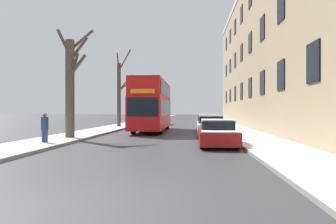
# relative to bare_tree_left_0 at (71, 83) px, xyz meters

# --- Properties ---
(ground_plane) EXTENTS (320.00, 320.00, 0.00)m
(ground_plane) POSITION_rel_bare_tree_left_0_xyz_m (5.46, -12.55, -3.52)
(ground_plane) COLOR #38383D
(sidewalk_left) EXTENTS (3.01, 130.00, 0.16)m
(sidewalk_left) POSITION_rel_bare_tree_left_0_xyz_m (-0.48, 40.45, -3.44)
(sidewalk_left) COLOR gray
(sidewalk_left) RESTS_ON ground
(sidewalk_right) EXTENTS (3.01, 130.00, 0.16)m
(sidewalk_right) POSITION_rel_bare_tree_left_0_xyz_m (11.40, 40.45, -3.44)
(sidewalk_right) COLOR gray
(sidewalk_right) RESTS_ON ground
(terrace_facade_right) EXTENTS (9.10, 48.94, 15.55)m
(terrace_facade_right) POSITION_rel_bare_tree_left_0_xyz_m (17.40, 9.93, 4.26)
(terrace_facade_right) COLOR tan
(terrace_facade_right) RESTS_ON ground
(bare_tree_left_0) EXTENTS (2.30, 2.51, 7.36)m
(bare_tree_left_0) POSITION_rel_bare_tree_left_0_xyz_m (0.00, 0.00, 0.00)
(bare_tree_left_0) COLOR #4C4238
(bare_tree_left_0) RESTS_ON ground
(bare_tree_left_1) EXTENTS (2.49, 1.79, 8.29)m
(bare_tree_left_1) POSITION_rel_bare_tree_left_0_xyz_m (-0.12, 13.18, 0.29)
(bare_tree_left_1) COLOR #4C4238
(bare_tree_left_1) RESTS_ON ground
(bare_tree_left_2) EXTENTS (4.16, 3.68, 6.73)m
(bare_tree_left_2) POSITION_rel_bare_tree_left_0_xyz_m (-0.20, 26.07, -0.20)
(bare_tree_left_2) COLOR #4C4238
(bare_tree_left_2) RESTS_ON ground
(bare_tree_left_3) EXTENTS (2.71, 2.86, 7.07)m
(bare_tree_left_3) POSITION_rel_bare_tree_left_0_xyz_m (-0.12, 38.24, -0.31)
(bare_tree_left_3) COLOR #4C4238
(bare_tree_left_3) RESTS_ON ground
(double_decker_bus) EXTENTS (2.51, 10.42, 4.34)m
(double_decker_bus) POSITION_rel_bare_tree_left_0_xyz_m (4.05, 8.00, -1.06)
(double_decker_bus) COLOR red
(double_decker_bus) RESTS_ON ground
(parked_car_0) EXTENTS (1.85, 4.06, 1.37)m
(parked_car_0) POSITION_rel_bare_tree_left_0_xyz_m (8.82, -2.74, -2.88)
(parked_car_0) COLOR maroon
(parked_car_0) RESTS_ON ground
(parked_car_1) EXTENTS (1.83, 3.98, 1.52)m
(parked_car_1) POSITION_rel_bare_tree_left_0_xyz_m (8.82, 2.83, -2.82)
(parked_car_1) COLOR silver
(parked_car_1) RESTS_ON ground
(parked_car_2) EXTENTS (1.76, 3.92, 1.56)m
(parked_car_2) POSITION_rel_bare_tree_left_0_xyz_m (8.82, 8.49, -2.81)
(parked_car_2) COLOR #9EA3AD
(parked_car_2) RESTS_ON ground
(oncoming_van) EXTENTS (1.91, 4.90, 2.39)m
(oncoming_van) POSITION_rel_bare_tree_left_0_xyz_m (2.65, 20.88, -2.23)
(oncoming_van) COLOR #9EA3AD
(oncoming_van) RESTS_ON ground
(pedestrian_left_sidewalk) EXTENTS (0.37, 0.37, 1.70)m
(pedestrian_left_sidewalk) POSITION_rel_bare_tree_left_0_xyz_m (-0.11, -3.11, -2.59)
(pedestrian_left_sidewalk) COLOR navy
(pedestrian_left_sidewalk) RESTS_ON ground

